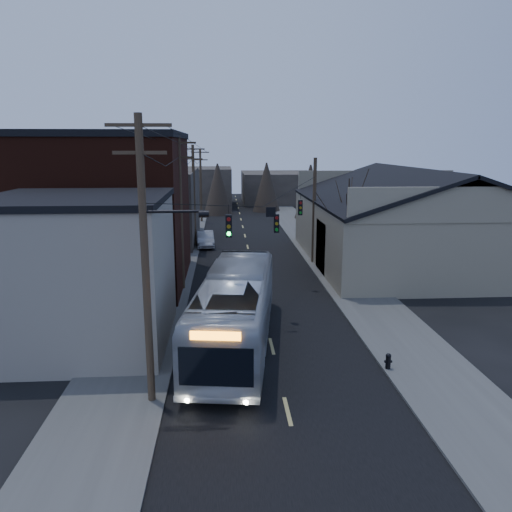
{
  "coord_description": "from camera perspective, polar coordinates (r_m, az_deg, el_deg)",
  "views": [
    {
      "loc": [
        -2.2,
        -14.32,
        9.44
      ],
      "look_at": [
        -0.33,
        14.57,
        3.0
      ],
      "focal_mm": 35.0,
      "sensor_mm": 36.0,
      "label": 1
    }
  ],
  "objects": [
    {
      "name": "bare_tree",
      "position": [
        35.88,
        10.4,
        2.97
      ],
      "size": [
        0.4,
        0.4,
        7.2
      ],
      "primitive_type": "cone",
      "color": "black",
      "rests_on": "ground"
    },
    {
      "name": "building_far_right",
      "position": [
        85.1,
        2.54,
        7.86
      ],
      "size": [
        12.0,
        14.0,
        5.0
      ],
      "primitive_type": "cube",
      "color": "#322C28",
      "rests_on": "ground"
    },
    {
      "name": "building_clapboard",
      "position": [
        25.0,
        -19.37,
        -1.93
      ],
      "size": [
        8.0,
        8.0,
        7.0
      ],
      "primitive_type": "cube",
      "color": "gray",
      "rests_on": "ground"
    },
    {
      "name": "fire_hydrant",
      "position": [
        22.41,
        14.88,
        -11.46
      ],
      "size": [
        0.32,
        0.24,
        0.69
      ],
      "rotation": [
        0.0,
        0.0,
        -0.06
      ],
      "color": "black",
      "rests_on": "sidewalk_right"
    },
    {
      "name": "parked_car",
      "position": [
        47.68,
        -5.82,
        1.95
      ],
      "size": [
        1.87,
        4.54,
        1.46
      ],
      "primitive_type": "imported",
      "rotation": [
        0.0,
        0.0,
        0.08
      ],
      "color": "#9FA0A6",
      "rests_on": "ground"
    },
    {
      "name": "bus",
      "position": [
        23.84,
        -2.37,
        -6.11
      ],
      "size": [
        4.73,
        13.37,
        3.64
      ],
      "primitive_type": "imported",
      "rotation": [
        0.0,
        0.0,
        3.01
      ],
      "color": "#ABB0B7",
      "rests_on": "ground"
    },
    {
      "name": "ground",
      "position": [
        17.29,
        4.51,
        -20.6
      ],
      "size": [
        160.0,
        160.0,
        0.0
      ],
      "primitive_type": "plane",
      "color": "black",
      "rests_on": "ground"
    },
    {
      "name": "building_left_far",
      "position": [
        51.19,
        -11.93,
        5.61
      ],
      "size": [
        9.0,
        14.0,
        7.0
      ],
      "primitive_type": "cube",
      "color": "#322C28",
      "rests_on": "ground"
    },
    {
      "name": "warehouse",
      "position": [
        42.69,
        17.23,
        2.89
      ],
      "size": [
        16.16,
        20.6,
        7.73
      ],
      "color": "gray",
      "rests_on": "ground"
    },
    {
      "name": "sidewalk_left",
      "position": [
        45.5,
        -9.04,
        0.49
      ],
      "size": [
        4.0,
        110.0,
        0.12
      ],
      "primitive_type": "cube",
      "color": "#474744",
      "rests_on": "ground"
    },
    {
      "name": "building_far_left",
      "position": [
        79.67,
        -6.48,
        7.83
      ],
      "size": [
        10.0,
        12.0,
        6.0
      ],
      "primitive_type": "cube",
      "color": "#322C28",
      "rests_on": "ground"
    },
    {
      "name": "building_brick",
      "position": [
        35.47,
        -16.43,
        4.84
      ],
      "size": [
        10.0,
        12.0,
        10.0
      ],
      "primitive_type": "cube",
      "color": "black",
      "rests_on": "ground"
    },
    {
      "name": "sidewalk_right",
      "position": [
        46.13,
        7.25,
        0.71
      ],
      "size": [
        4.0,
        110.0,
        0.12
      ],
      "primitive_type": "cube",
      "color": "#474744",
      "rests_on": "ground"
    },
    {
      "name": "utility_lines",
      "position": [
        38.73,
        -5.05,
        5.84
      ],
      "size": [
        11.24,
        45.28,
        10.5
      ],
      "color": "#382B1E",
      "rests_on": "ground"
    },
    {
      "name": "road_surface",
      "position": [
        45.36,
        -0.84,
        0.54
      ],
      "size": [
        9.0,
        110.0,
        0.02
      ],
      "primitive_type": "cube",
      "color": "black",
      "rests_on": "ground"
    }
  ]
}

